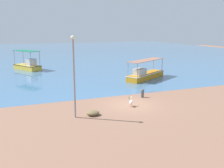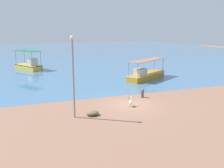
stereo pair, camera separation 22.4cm
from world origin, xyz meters
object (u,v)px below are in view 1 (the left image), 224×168
at_px(fishing_boat_near_left, 28,65).
at_px(pelican, 131,102).
at_px(net_pile, 93,113).
at_px(glass_bottle, 129,98).
at_px(mooring_bollard, 142,93).
at_px(lamp_post, 74,73).
at_px(fishing_boat_outer, 145,74).

height_order(fishing_boat_near_left, pelican, fishing_boat_near_left).
distance_m(fishing_boat_near_left, net_pile, 24.09).
bearing_deg(glass_bottle, mooring_bollard, 0.74).
xyz_separation_m(lamp_post, glass_bottle, (5.72, 3.05, -3.20)).
bearing_deg(lamp_post, mooring_bollard, 23.33).
relative_size(fishing_boat_outer, net_pile, 6.83).
height_order(lamp_post, net_pile, lamp_post).
height_order(pelican, net_pile, pelican).
relative_size(mooring_bollard, net_pile, 0.83).
relative_size(fishing_boat_near_left, glass_bottle, 19.37).
relative_size(fishing_boat_near_left, net_pile, 5.35).
xyz_separation_m(fishing_boat_near_left, glass_bottle, (7.88, -20.75, -0.56)).
bearing_deg(pelican, net_pile, -165.08).
xyz_separation_m(fishing_boat_near_left, net_pile, (3.50, -23.83, -0.49)).
bearing_deg(fishing_boat_outer, fishing_boat_near_left, 136.36).
relative_size(fishing_boat_outer, lamp_post, 1.13).
bearing_deg(mooring_bollard, net_pile, -151.76).
height_order(fishing_boat_near_left, lamp_post, lamp_post).
distance_m(pelican, lamp_post, 5.81).
distance_m(pelican, glass_bottle, 2.28).
bearing_deg(fishing_boat_outer, lamp_post, -136.97).
height_order(lamp_post, glass_bottle, lamp_post).
bearing_deg(mooring_bollard, fishing_boat_near_left, 114.09).
relative_size(fishing_boat_outer, glass_bottle, 24.74).
bearing_deg(lamp_post, fishing_boat_near_left, 95.19).
xyz_separation_m(fishing_boat_near_left, pelican, (7.09, -22.87, -0.29)).
bearing_deg(glass_bottle, lamp_post, -151.94).
relative_size(net_pile, glass_bottle, 3.62).
distance_m(mooring_bollard, net_pile, 6.55).
relative_size(pelican, glass_bottle, 2.96).
bearing_deg(fishing_boat_near_left, fishing_boat_outer, -43.64).
relative_size(pelican, net_pile, 0.82).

